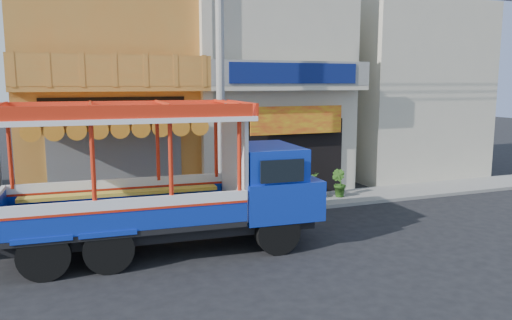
{
  "coord_description": "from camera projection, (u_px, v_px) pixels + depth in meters",
  "views": [
    {
      "loc": [
        -5.56,
        -11.44,
        4.24
      ],
      "look_at": [
        -0.14,
        2.5,
        1.9
      ],
      "focal_mm": 35.0,
      "sensor_mm": 36.0,
      "label": 1
    }
  ],
  "objects": [
    {
      "name": "green_sign",
      "position": [
        39.0,
        210.0,
        14.73
      ],
      "size": [
        0.58,
        0.36,
        0.89
      ],
      "color": "black",
      "rests_on": "sidewalk"
    },
    {
      "name": "potted_plant_a",
      "position": [
        287.0,
        185.0,
        17.66
      ],
      "size": [
        1.22,
        1.24,
        1.04
      ],
      "primitive_type": "imported",
      "rotation": [
        0.0,
        0.0,
        0.92
      ],
      "color": "#254D16",
      "rests_on": "sidewalk"
    },
    {
      "name": "shophouse_right",
      "position": [
        256.0,
        86.0,
        20.6
      ],
      "size": [
        6.0,
        6.75,
        8.24
      ],
      "color": "beige",
      "rests_on": "ground"
    },
    {
      "name": "songthaew_truck",
      "position": [
        183.0,
        180.0,
        12.51
      ],
      "size": [
        8.18,
        3.07,
        3.76
      ],
      "color": "black",
      "rests_on": "ground"
    },
    {
      "name": "filler_building_right",
      "position": [
        396.0,
        92.0,
        23.18
      ],
      "size": [
        6.0,
        6.0,
        7.6
      ],
      "primitive_type": "cube",
      "color": "beige",
      "rests_on": "ground"
    },
    {
      "name": "sidewalk",
      "position": [
        244.0,
        207.0,
        16.86
      ],
      "size": [
        30.0,
        2.0,
        0.12
      ],
      "primitive_type": "cube",
      "color": "slate",
      "rests_on": "ground"
    },
    {
      "name": "potted_plant_c",
      "position": [
        313.0,
        185.0,
        17.84
      ],
      "size": [
        0.67,
        0.67,
        0.94
      ],
      "primitive_type": "imported",
      "rotation": [
        0.0,
        0.0,
        4.37
      ],
      "color": "#254D16",
      "rests_on": "sidewalk"
    },
    {
      "name": "party_pilaster",
      "position": [
        207.0,
        90.0,
        16.67
      ],
      "size": [
        0.35,
        0.3,
        8.0
      ],
      "primitive_type": "cube",
      "color": "beige",
      "rests_on": "ground"
    },
    {
      "name": "shophouse_left",
      "position": [
        106.0,
        86.0,
        18.45
      ],
      "size": [
        6.0,
        7.5,
        8.24
      ],
      "color": "#C3742B",
      "rests_on": "ground"
    },
    {
      "name": "utility_pole",
      "position": [
        225.0,
        56.0,
        15.14
      ],
      "size": [
        28.0,
        0.26,
        9.0
      ],
      "color": "gray",
      "rests_on": "ground"
    },
    {
      "name": "ground",
      "position": [
        295.0,
        244.0,
        13.18
      ],
      "size": [
        90.0,
        90.0,
        0.0
      ],
      "primitive_type": "plane",
      "color": "black",
      "rests_on": "ground"
    },
    {
      "name": "potted_plant_b",
      "position": [
        339.0,
        183.0,
        18.1
      ],
      "size": [
        0.59,
        0.66,
        0.99
      ],
      "primitive_type": "imported",
      "rotation": [
        0.0,
        0.0,
        1.89
      ],
      "color": "#254D16",
      "rests_on": "sidewalk"
    }
  ]
}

